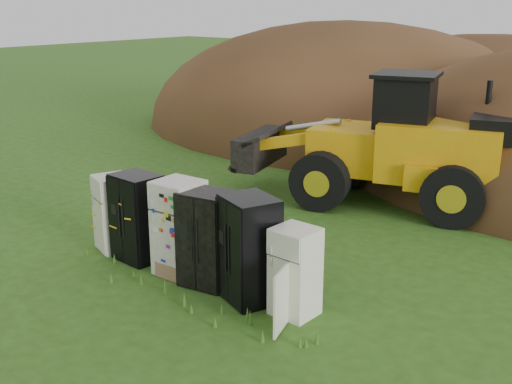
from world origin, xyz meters
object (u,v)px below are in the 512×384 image
fridge_leftmost (114,213)px  fridge_black_right (250,250)px  fridge_black_side (138,217)px  fridge_open_door (295,272)px  wheel_loader (369,138)px  fridge_dark_mid (207,238)px  fridge_sticker (180,228)px

fridge_leftmost → fridge_black_right: bearing=19.0°
fridge_black_side → fridge_open_door: fridge_black_side is taller
fridge_leftmost → fridge_open_door: bearing=20.1°
fridge_black_right → wheel_loader: wheel_loader is taller
fridge_dark_mid → fridge_black_right: 1.05m
fridge_leftmost → fridge_black_right: (3.82, -0.06, 0.15)m
fridge_black_side → fridge_dark_mid: fridge_dark_mid is taller
fridge_black_right → fridge_open_door: size_ratio=1.24×
fridge_open_door → fridge_dark_mid: bearing=-176.6°
fridge_black_side → fridge_black_right: fridge_black_right is taller
fridge_leftmost → fridge_dark_mid: 2.77m
fridge_leftmost → fridge_open_door: (4.76, 0.01, -0.04)m
fridge_dark_mid → fridge_open_door: bearing=-8.5°
fridge_black_side → fridge_dark_mid: size_ratio=0.99×
fridge_black_side → fridge_black_right: size_ratio=0.94×
fridge_sticker → fridge_dark_mid: 0.75m
wheel_loader → fridge_black_right: bearing=-94.7°
fridge_black_side → fridge_open_door: size_ratio=1.16×
fridge_leftmost → wheel_loader: 6.94m
fridge_open_door → wheel_loader: (-2.26, 6.41, 0.94)m
fridge_leftmost → wheel_loader: (2.50, 6.41, 0.91)m
fridge_black_side → wheel_loader: (1.69, 6.46, 0.82)m
wheel_loader → fridge_leftmost: bearing=-127.4°
fridge_black_right → fridge_dark_mid: bearing=-159.9°
fridge_sticker → fridge_black_right: 1.80m
fridge_sticker → fridge_open_door: 2.75m
fridge_black_side → wheel_loader: wheel_loader is taller
fridge_leftmost → fridge_dark_mid: fridge_dark_mid is taller
fridge_black_side → wheel_loader: bearing=78.8°
fridge_sticker → wheel_loader: bearing=83.0°
fridge_sticker → wheel_loader: wheel_loader is taller
fridge_dark_mid → wheel_loader: 6.51m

